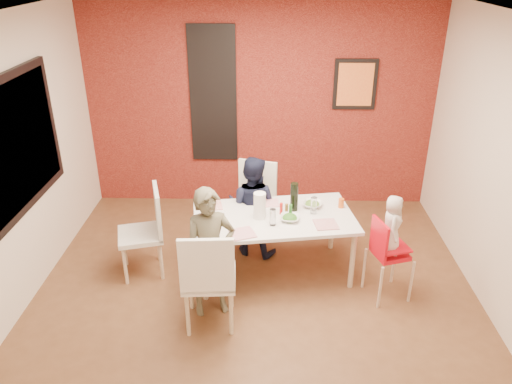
{
  "coord_description": "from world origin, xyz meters",
  "views": [
    {
      "loc": [
        0.11,
        -4.06,
        3.16
      ],
      "look_at": [
        0.0,
        0.3,
        1.05
      ],
      "focal_mm": 35.0,
      "sensor_mm": 36.0,
      "label": 1
    }
  ],
  "objects_px": {
    "dining_table": "(274,221)",
    "wine_bottle": "(294,197)",
    "chair_far": "(255,199)",
    "child_near": "(210,253)",
    "high_chair": "(387,251)",
    "chair_near": "(208,276)",
    "paper_towel_roll": "(260,206)",
    "chair_left": "(148,227)",
    "toddler": "(392,225)",
    "child_far": "(252,206)"
  },
  "relations": [
    {
      "from": "dining_table",
      "to": "wine_bottle",
      "type": "bearing_deg",
      "value": 33.45
    },
    {
      "from": "chair_far",
      "to": "child_near",
      "type": "distance_m",
      "value": 1.37
    },
    {
      "from": "child_near",
      "to": "high_chair",
      "type": "bearing_deg",
      "value": -8.2
    },
    {
      "from": "chair_near",
      "to": "paper_towel_roll",
      "type": "relative_size",
      "value": 3.67
    },
    {
      "from": "chair_near",
      "to": "wine_bottle",
      "type": "distance_m",
      "value": 1.35
    },
    {
      "from": "dining_table",
      "to": "chair_left",
      "type": "height_order",
      "value": "chair_left"
    },
    {
      "from": "toddler",
      "to": "high_chair",
      "type": "bearing_deg",
      "value": 132.18
    },
    {
      "from": "toddler",
      "to": "child_far",
      "type": "bearing_deg",
      "value": 69.41
    },
    {
      "from": "high_chair",
      "to": "wine_bottle",
      "type": "distance_m",
      "value": 1.08
    },
    {
      "from": "dining_table",
      "to": "wine_bottle",
      "type": "height_order",
      "value": "wine_bottle"
    },
    {
      "from": "dining_table",
      "to": "paper_towel_roll",
      "type": "distance_m",
      "value": 0.25
    },
    {
      "from": "chair_far",
      "to": "wine_bottle",
      "type": "height_order",
      "value": "wine_bottle"
    },
    {
      "from": "high_chair",
      "to": "child_far",
      "type": "relative_size",
      "value": 0.74
    },
    {
      "from": "dining_table",
      "to": "child_near",
      "type": "relative_size",
      "value": 1.37
    },
    {
      "from": "toddler",
      "to": "paper_towel_roll",
      "type": "relative_size",
      "value": 2.15
    },
    {
      "from": "paper_towel_roll",
      "to": "chair_left",
      "type": "bearing_deg",
      "value": 178.91
    },
    {
      "from": "dining_table",
      "to": "child_far",
      "type": "bearing_deg",
      "value": 120.88
    },
    {
      "from": "dining_table",
      "to": "child_near",
      "type": "height_order",
      "value": "child_near"
    },
    {
      "from": "child_far",
      "to": "chair_left",
      "type": "bearing_deg",
      "value": 39.0
    },
    {
      "from": "child_far",
      "to": "wine_bottle",
      "type": "relative_size",
      "value": 3.79
    },
    {
      "from": "chair_near",
      "to": "wine_bottle",
      "type": "relative_size",
      "value": 3.3
    },
    {
      "from": "child_near",
      "to": "wine_bottle",
      "type": "relative_size",
      "value": 4.18
    },
    {
      "from": "toddler",
      "to": "wine_bottle",
      "type": "xyz_separation_m",
      "value": [
        -0.91,
        0.52,
        0.03
      ]
    },
    {
      "from": "toddler",
      "to": "chair_near",
      "type": "bearing_deg",
      "value": 116.82
    },
    {
      "from": "chair_left",
      "to": "child_near",
      "type": "height_order",
      "value": "child_near"
    },
    {
      "from": "wine_bottle",
      "to": "high_chair",
      "type": "bearing_deg",
      "value": -30.65
    },
    {
      "from": "high_chair",
      "to": "paper_towel_roll",
      "type": "distance_m",
      "value": 1.33
    },
    {
      "from": "toddler",
      "to": "paper_towel_roll",
      "type": "height_order",
      "value": "toddler"
    },
    {
      "from": "toddler",
      "to": "paper_towel_roll",
      "type": "xyz_separation_m",
      "value": [
        -1.27,
        0.34,
        0.01
      ]
    },
    {
      "from": "child_near",
      "to": "toddler",
      "type": "relative_size",
      "value": 2.16
    },
    {
      "from": "chair_far",
      "to": "child_near",
      "type": "height_order",
      "value": "child_near"
    },
    {
      "from": "chair_left",
      "to": "wine_bottle",
      "type": "distance_m",
      "value": 1.57
    },
    {
      "from": "child_near",
      "to": "toddler",
      "type": "xyz_separation_m",
      "value": [
        1.71,
        0.29,
        0.16
      ]
    },
    {
      "from": "high_chair",
      "to": "child_far",
      "type": "xyz_separation_m",
      "value": [
        -1.34,
        0.79,
        0.07
      ]
    },
    {
      "from": "child_near",
      "to": "paper_towel_roll",
      "type": "bearing_deg",
      "value": 37.25
    },
    {
      "from": "dining_table",
      "to": "child_near",
      "type": "xyz_separation_m",
      "value": [
        -0.59,
        -0.67,
        0.02
      ]
    },
    {
      "from": "child_near",
      "to": "wine_bottle",
      "type": "distance_m",
      "value": 1.15
    },
    {
      "from": "dining_table",
      "to": "chair_near",
      "type": "xyz_separation_m",
      "value": [
        -0.59,
        -0.92,
        -0.05
      ]
    },
    {
      "from": "chair_left",
      "to": "dining_table",
      "type": "bearing_deg",
      "value": 74.95
    },
    {
      "from": "chair_near",
      "to": "wine_bottle",
      "type": "bearing_deg",
      "value": -130.71
    },
    {
      "from": "child_far",
      "to": "toddler",
      "type": "relative_size",
      "value": 1.96
    },
    {
      "from": "child_near",
      "to": "toddler",
      "type": "bearing_deg",
      "value": -7.91
    },
    {
      "from": "dining_table",
      "to": "toddler",
      "type": "distance_m",
      "value": 1.2
    },
    {
      "from": "wine_bottle",
      "to": "paper_towel_roll",
      "type": "distance_m",
      "value": 0.4
    },
    {
      "from": "chair_near",
      "to": "chair_left",
      "type": "distance_m",
      "value": 1.17
    },
    {
      "from": "wine_bottle",
      "to": "paper_towel_roll",
      "type": "xyz_separation_m",
      "value": [
        -0.36,
        -0.18,
        -0.02
      ]
    },
    {
      "from": "chair_near",
      "to": "child_far",
      "type": "xyz_separation_m",
      "value": [
        0.34,
        1.32,
        0.02
      ]
    },
    {
      "from": "child_far",
      "to": "child_near",
      "type": "bearing_deg",
      "value": 89.68
    },
    {
      "from": "dining_table",
      "to": "chair_far",
      "type": "height_order",
      "value": "chair_far"
    },
    {
      "from": "chair_far",
      "to": "paper_towel_roll",
      "type": "height_order",
      "value": "chair_far"
    }
  ]
}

